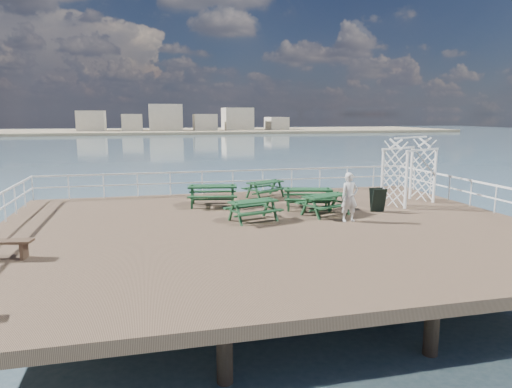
% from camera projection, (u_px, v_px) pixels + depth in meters
% --- Properties ---
extents(ground, '(18.00, 14.00, 0.30)m').
position_uv_depth(ground, '(270.00, 230.00, 15.36)').
color(ground, brown).
rests_on(ground, ground).
extents(sea_backdrop, '(300.00, 300.00, 9.20)m').
position_uv_depth(sea_backdrop, '(199.00, 128.00, 146.74)').
color(sea_backdrop, '#446173').
rests_on(sea_backdrop, ground).
extents(railing, '(17.77, 13.76, 1.10)m').
position_uv_depth(railing, '(251.00, 189.00, 17.63)').
color(railing, white).
rests_on(railing, ground).
extents(picnic_table_a, '(2.19, 1.87, 0.96)m').
position_uv_depth(picnic_table_a, '(212.00, 191.00, 18.60)').
color(picnic_table_a, '#153A1F').
rests_on(picnic_table_a, ground).
extents(picnic_table_b, '(2.21, 1.95, 0.92)m').
position_uv_depth(picnic_table_b, '(308.00, 194.00, 18.04)').
color(picnic_table_b, '#153A1F').
rests_on(picnic_table_b, ground).
extents(picnic_table_c, '(2.13, 1.99, 0.83)m').
position_uv_depth(picnic_table_c, '(265.00, 186.00, 20.50)').
color(picnic_table_c, '#153A1F').
rests_on(picnic_table_c, ground).
extents(picnic_table_d, '(2.01, 1.79, 0.83)m').
position_uv_depth(picnic_table_d, '(253.00, 206.00, 15.99)').
color(picnic_table_d, '#153A1F').
rests_on(picnic_table_d, ground).
extents(picnic_table_e, '(2.17, 1.98, 0.86)m').
position_uv_depth(picnic_table_e, '(326.00, 200.00, 16.93)').
color(picnic_table_e, '#153A1F').
rests_on(picnic_table_e, ground).
extents(trellis_arbor, '(2.55, 2.04, 2.80)m').
position_uv_depth(trellis_arbor, '(409.00, 174.00, 19.00)').
color(trellis_arbor, white).
rests_on(trellis_arbor, ground).
extents(sandwich_board, '(0.57, 0.42, 0.92)m').
position_uv_depth(sandwich_board, '(378.00, 200.00, 17.55)').
color(sandwich_board, black).
rests_on(sandwich_board, ground).
extents(person, '(0.64, 0.44, 1.72)m').
position_uv_depth(person, '(350.00, 197.00, 15.86)').
color(person, silver).
rests_on(person, ground).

